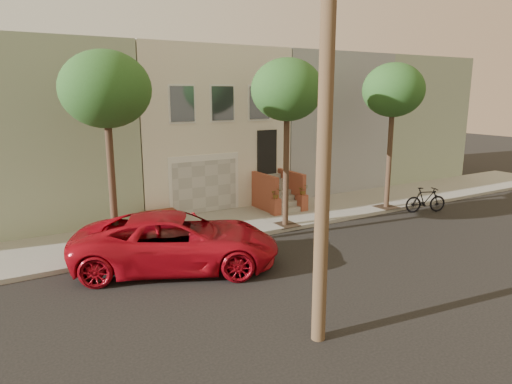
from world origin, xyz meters
TOP-DOWN VIEW (x-y plane):
  - ground at (0.00, 0.00)m, footprint 90.00×90.00m
  - sidewalk at (0.00, 5.35)m, footprint 40.00×3.70m
  - house_row at (0.00, 11.19)m, footprint 33.10×11.70m
  - tree_left at (-5.50, 3.90)m, footprint 2.70×2.57m
  - tree_mid at (1.00, 3.90)m, footprint 2.70×2.57m
  - tree_right at (6.50, 3.90)m, footprint 2.70×2.57m
  - pickup_truck at (-4.09, 2.20)m, footprint 6.67×5.07m
  - motorcycle at (7.73, 2.78)m, footprint 1.94×1.17m

SIDE VIEW (x-z plane):
  - ground at x=0.00m, z-range 0.00..0.00m
  - sidewalk at x=0.00m, z-range 0.00..0.15m
  - motorcycle at x=7.73m, z-range 0.00..1.13m
  - pickup_truck at x=-4.09m, z-range 0.00..1.68m
  - house_row at x=0.00m, z-range 0.14..7.14m
  - tree_left at x=-5.50m, z-range 2.11..8.41m
  - tree_mid at x=1.00m, z-range 2.11..8.41m
  - tree_right at x=6.50m, z-range 2.11..8.41m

